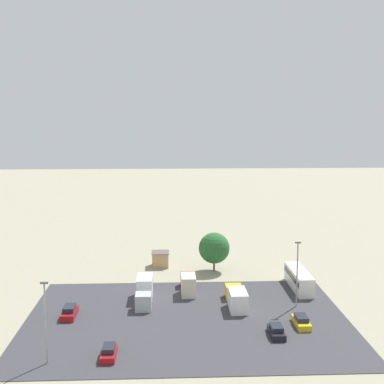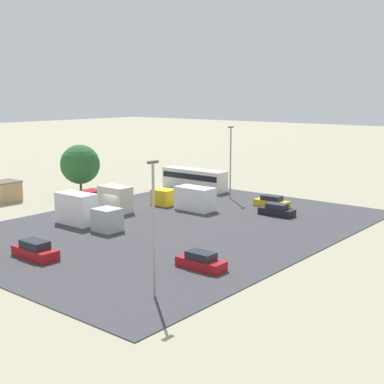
{
  "view_description": "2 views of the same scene",
  "coord_description": "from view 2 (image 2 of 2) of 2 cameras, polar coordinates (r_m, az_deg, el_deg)",
  "views": [
    {
      "loc": [
        2.56,
        83.11,
        29.4
      ],
      "look_at": [
        0.03,
        26.75,
        21.04
      ],
      "focal_mm": 50.0,
      "sensor_mm": 36.0,
      "label": 1
    },
    {
      "loc": [
        43.81,
        48.46,
        14.65
      ],
      "look_at": [
        -0.06,
        12.46,
        4.18
      ],
      "focal_mm": 50.0,
      "sensor_mm": 36.0,
      "label": 2
    }
  ],
  "objects": [
    {
      "name": "ground_plane",
      "position": [
        66.95,
        -8.31,
        -2.3
      ],
      "size": [
        400.0,
        400.0,
        0.0
      ],
      "primitive_type": "plane",
      "color": "gray"
    },
    {
      "name": "parking_lot_surface",
      "position": [
        60.05,
        -1.8,
        -3.64
      ],
      "size": [
        46.19,
        33.96,
        0.08
      ],
      "color": "#38383D",
      "rests_on": "ground"
    },
    {
      "name": "shed_building",
      "position": [
        77.87,
        -19.23,
        0.09
      ],
      "size": [
        3.35,
        3.56,
        2.85
      ],
      "color": "tan",
      "rests_on": "ground"
    },
    {
      "name": "bus",
      "position": [
        82.44,
        0.25,
        1.46
      ],
      "size": [
        2.63,
        10.97,
        3.12
      ],
      "color": "silver",
      "rests_on": "ground"
    },
    {
      "name": "parked_car_0",
      "position": [
        50.3,
        -16.39,
        -6.02
      ],
      "size": [
        1.89,
        4.79,
        1.62
      ],
      "rotation": [
        0.0,
        0.0,
        3.14
      ],
      "color": "maroon",
      "rests_on": "ground"
    },
    {
      "name": "parked_car_1",
      "position": [
        65.67,
        9.03,
        -1.96
      ],
      "size": [
        1.79,
        4.34,
        1.45
      ],
      "color": "black",
      "rests_on": "ground"
    },
    {
      "name": "parked_car_2",
      "position": [
        45.47,
        0.96,
        -7.43
      ],
      "size": [
        1.73,
        4.36,
        1.46
      ],
      "color": "maroon",
      "rests_on": "ground"
    },
    {
      "name": "parked_car_3",
      "position": [
        70.75,
        8.49,
        -1.05
      ],
      "size": [
        1.85,
        4.67,
        1.45
      ],
      "rotation": [
        0.0,
        0.0,
        3.14
      ],
      "color": "gold",
      "rests_on": "ground"
    },
    {
      "name": "parked_truck_0",
      "position": [
        60.82,
        -11.36,
        -2.06
      ],
      "size": [
        2.41,
        8.9,
        3.53
      ],
      "color": "#ADB2B7",
      "rests_on": "ground"
    },
    {
      "name": "parked_truck_1",
      "position": [
        68.2,
        -8.88,
        -0.73
      ],
      "size": [
        2.31,
        7.65,
        3.26
      ],
      "rotation": [
        0.0,
        0.0,
        3.14
      ],
      "color": "maroon",
      "rests_on": "ground"
    },
    {
      "name": "parked_truck_2",
      "position": [
        68.63,
        -0.63,
        -0.66
      ],
      "size": [
        2.56,
        9.09,
        2.95
      ],
      "rotation": [
        0.0,
        0.0,
        3.14
      ],
      "color": "gold",
      "rests_on": "ground"
    },
    {
      "name": "tree_near_shed",
      "position": [
        80.23,
        -11.85,
        2.91
      ],
      "size": [
        5.8,
        5.8,
        7.33
      ],
      "color": "brown",
      "rests_on": "ground"
    },
    {
      "name": "light_pole_lot_centre",
      "position": [
        74.87,
        4.13,
        3.46
      ],
      "size": [
        0.9,
        0.28,
        10.12
      ],
      "color": "gray",
      "rests_on": "ground"
    },
    {
      "name": "light_pole_lot_edge",
      "position": [
        38.16,
        -4.11,
        -3.44
      ],
      "size": [
        0.9,
        0.28,
        9.98
      ],
      "color": "gray",
      "rests_on": "ground"
    }
  ]
}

